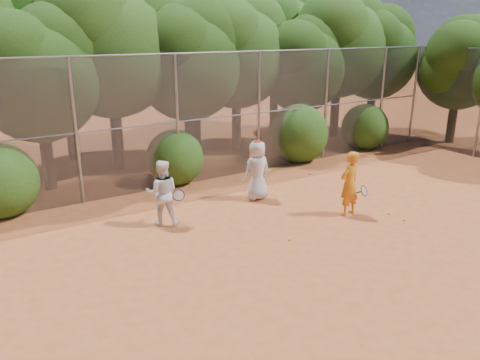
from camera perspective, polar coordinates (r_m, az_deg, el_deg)
ground at (r=10.77m, az=11.86°, el=-8.15°), size 80.00×80.00×0.00m
fence_back at (r=14.73m, az=-4.51°, el=7.63°), size 20.05×0.09×4.03m
tree_2 at (r=14.87m, az=-23.46°, el=12.31°), size 3.99×3.47×5.47m
tree_3 at (r=16.41m, az=-15.52°, el=16.34°), size 4.89×4.26×6.70m
tree_4 at (r=16.82m, az=-6.32°, el=14.70°), size 4.19×3.64×5.73m
tree_5 at (r=18.73m, az=-0.37°, el=16.00°), size 4.51×3.92×6.17m
tree_6 at (r=19.42m, az=7.70°, el=14.20°), size 3.86×3.36×5.29m
tree_7 at (r=21.53m, az=12.05°, el=16.48°), size 4.77×4.14×6.53m
tree_8 at (r=22.77m, az=16.25°, el=15.06°), size 4.25×3.70×5.82m
tree_10 at (r=18.28m, az=-20.89°, el=16.67°), size 5.15×4.48×7.06m
tree_11 at (r=19.62m, az=-5.55°, el=16.34°), size 4.64×4.03×6.35m
tree_12 at (r=22.53m, az=4.39°, el=17.44°), size 5.02×4.37×6.88m
tree_13 at (r=21.90m, az=25.28°, el=13.11°), size 3.86×3.36×5.29m
bush_1 at (r=14.86m, az=-7.95°, el=3.05°), size 1.80×1.80×1.80m
bush_2 at (r=17.43m, az=7.15°, el=5.95°), size 2.20×2.20×2.20m
bush_3 at (r=19.84m, az=15.00°, el=6.49°), size 1.90×1.90×1.90m
player_yellow at (r=12.41m, az=13.19°, el=-0.44°), size 0.85×0.56×1.72m
player_teen at (r=13.23m, az=2.10°, el=1.21°), size 0.84×0.55×1.74m
player_white at (r=11.65m, az=-9.46°, el=-1.56°), size 1.00×0.92×1.66m
ball_0 at (r=13.85m, az=13.61°, el=-2.15°), size 0.07×0.07×0.07m
ball_1 at (r=13.82m, az=13.99°, el=-2.22°), size 0.07×0.07×0.07m
ball_2 at (r=12.98m, az=17.72°, el=-3.88°), size 0.07×0.07×0.07m
ball_3 at (r=12.67m, az=19.40°, el=-4.60°), size 0.07×0.07×0.07m
ball_4 at (r=10.94m, az=6.03°, el=-7.23°), size 0.07×0.07×0.07m
ball_5 at (r=15.93m, az=8.50°, el=0.79°), size 0.07×0.07×0.07m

